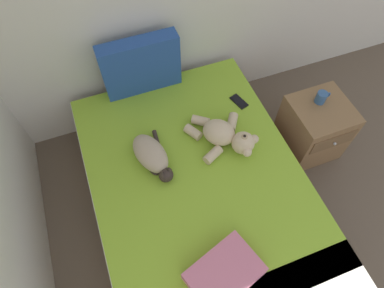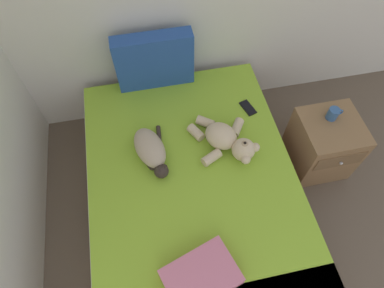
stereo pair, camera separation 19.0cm
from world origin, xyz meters
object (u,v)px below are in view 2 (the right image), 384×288
bed (193,195)px  patterned_cushion (154,61)px  cat (151,150)px  teddy_bear (227,140)px  cell_phone (248,108)px  nightstand (323,145)px  mug (333,114)px  throw_pillow (201,277)px

bed → patterned_cushion: patterned_cushion is taller
patterned_cushion → cat: patterned_cushion is taller
cat → teddy_bear: teddy_bear is taller
cell_phone → cat: bearing=-160.9°
cell_phone → nightstand: 0.69m
bed → mug: bearing=14.3°
teddy_bear → throw_pillow: (-0.38, -0.84, -0.02)m
patterned_cushion → teddy_bear: patterned_cushion is taller
mug → cell_phone: bearing=157.2°
patterned_cushion → mug: 1.39m
cat → teddy_bear: size_ratio=0.89×
bed → throw_pillow: throw_pillow is taller
cat → throw_pillow: size_ratio=1.11×
nightstand → teddy_bear: bearing=179.3°
patterned_cushion → nightstand: patterned_cushion is taller
cat → teddy_bear: (0.54, -0.03, 0.00)m
bed → teddy_bear: (0.29, 0.22, 0.33)m
cat → nightstand: size_ratio=0.82×
cell_phone → nightstand: size_ratio=0.30×
cat → bed: bearing=-45.4°
throw_pillow → mug: 1.50m
mug → cat: bearing=-178.6°
cat → throw_pillow: cat is taller
bed → patterned_cushion: (-0.11, 0.94, 0.48)m
nightstand → cat: bearing=178.3°
teddy_bear → patterned_cushion: bearing=119.0°
teddy_bear → cell_phone: 0.40m
teddy_bear → throw_pillow: 0.92m
bed → throw_pillow: 0.70m
bed → patterned_cushion: bearing=96.7°
patterned_cushion → teddy_bear: size_ratio=1.20×
throw_pillow → cell_phone: bearing=61.3°
cell_phone → nightstand: bearing=-28.9°
patterned_cushion → teddy_bear: 0.84m
bed → mug: mug is taller
cat → teddy_bear: 0.54m
teddy_bear → nightstand: teddy_bear is taller
cell_phone → throw_pillow: (-0.63, -1.15, 0.05)m
bed → mug: size_ratio=17.11×
mug → patterned_cushion: bearing=151.8°
patterned_cushion → cat: (-0.14, -0.69, -0.16)m
throw_pillow → mug: size_ratio=3.33×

